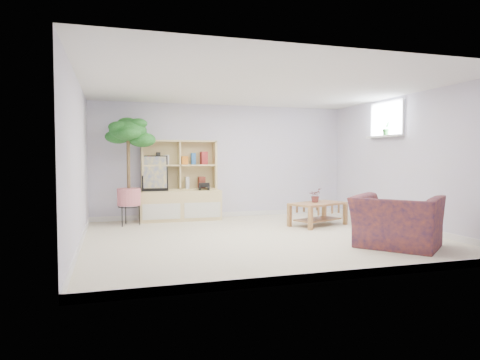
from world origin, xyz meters
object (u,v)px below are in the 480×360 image
object	(u,v)px
floor_tree	(129,171)
coffee_table	(318,214)
armchair	(397,218)
storage_unit	(180,180)

from	to	relation	value
floor_tree	coffee_table	bearing A→B (deg)	-17.11
coffee_table	armchair	xyz separation A→B (m)	(0.17, -2.10, 0.20)
storage_unit	floor_tree	xyz separation A→B (m)	(-1.03, -0.38, 0.21)
armchair	coffee_table	bearing A→B (deg)	-35.67
coffee_table	floor_tree	world-z (taller)	floor_tree
storage_unit	coffee_table	world-z (taller)	storage_unit
storage_unit	coffee_table	size ratio (longest dim) A/B	1.54
floor_tree	armchair	bearing A→B (deg)	-41.48
armchair	storage_unit	bearing A→B (deg)	-4.48
floor_tree	armchair	distance (m)	4.79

